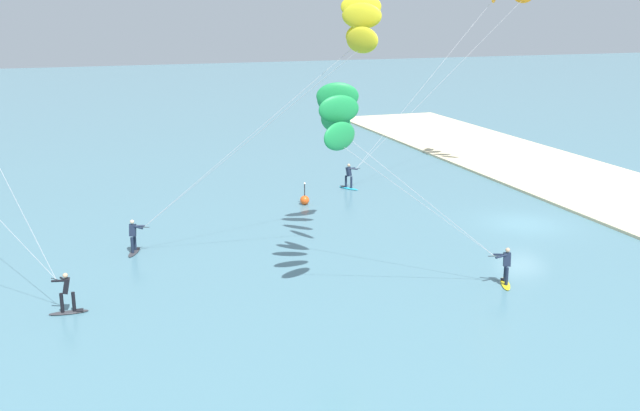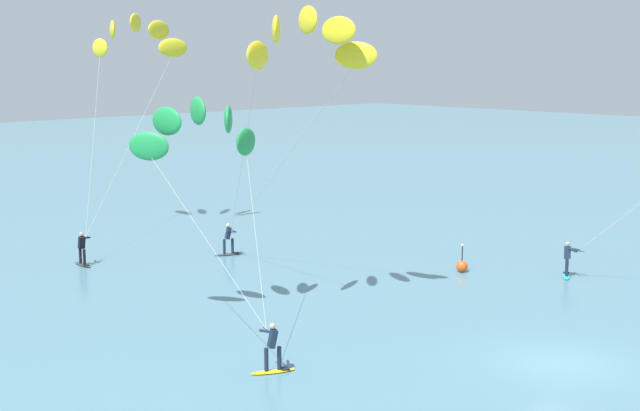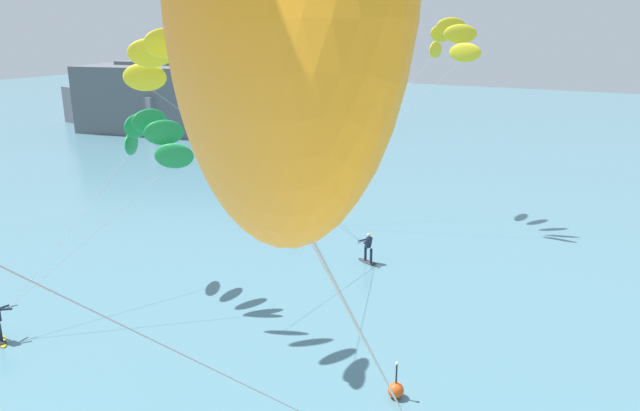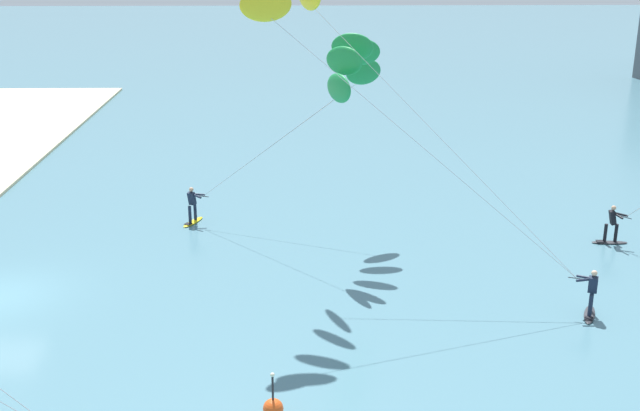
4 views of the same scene
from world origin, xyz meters
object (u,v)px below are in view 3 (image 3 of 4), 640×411
object	(u,v)px
kitesurfer_far_out	(444,46)
marker_buoy	(396,390)
kitesurfer_nearshore	(145,143)
kitesurfer_downwind	(179,73)

from	to	relation	value
kitesurfer_far_out	marker_buoy	distance (m)	23.30
kitesurfer_nearshore	kitesurfer_far_out	xyz separation A→B (m)	(7.99, 17.46, 3.81)
kitesurfer_nearshore	marker_buoy	bearing A→B (deg)	-10.74
kitesurfer_downwind	marker_buoy	distance (m)	13.98
kitesurfer_downwind	marker_buoy	bearing A→B (deg)	-4.92
kitesurfer_downwind	marker_buoy	world-z (taller)	kitesurfer_downwind
kitesurfer_nearshore	kitesurfer_downwind	size ratio (longest dim) A/B	0.72
kitesurfer_nearshore	marker_buoy	distance (m)	15.23
kitesurfer_nearshore	marker_buoy	size ratio (longest dim) A/B	6.43
kitesurfer_far_out	kitesurfer_downwind	bearing A→B (deg)	-102.29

